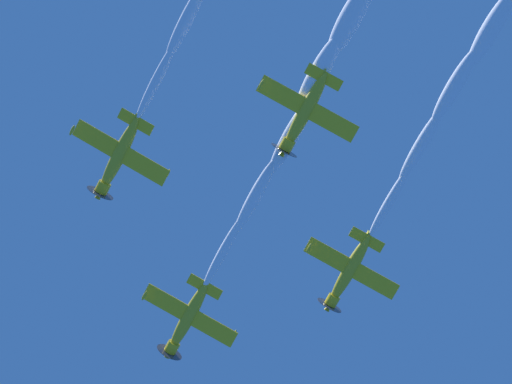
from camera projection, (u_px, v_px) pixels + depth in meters
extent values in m
ellipsoid|color=gold|center=(189.00, 317.00, 76.77)|extent=(6.42, 6.04, 1.31)
cylinder|color=yellow|center=(172.00, 347.00, 77.39)|extent=(1.64, 1.67, 1.33)
cone|color=yellow|center=(169.00, 354.00, 77.52)|extent=(1.01, 1.00, 0.63)
cylinder|color=#3F3F47|center=(169.00, 352.00, 77.49)|extent=(2.00, 2.19, 2.93)
cube|color=yellow|center=(190.00, 315.00, 76.55)|extent=(7.50, 7.99, 1.49)
ellipsoid|color=gold|center=(145.00, 296.00, 75.46)|extent=(0.95, 0.91, 0.31)
ellipsoid|color=gold|center=(234.00, 335.00, 77.64)|extent=(0.95, 0.91, 0.31)
cube|color=yellow|center=(205.00, 287.00, 76.22)|extent=(3.02, 3.16, 0.59)
cube|color=gold|center=(205.00, 284.00, 76.75)|extent=(1.12, 1.07, 1.25)
ellipsoid|color=#1E232D|center=(187.00, 318.00, 77.27)|extent=(1.84, 1.79, 0.83)
ellipsoid|color=gold|center=(120.00, 154.00, 73.53)|extent=(6.46, 6.09, 1.40)
cylinder|color=yellow|center=(103.00, 187.00, 74.14)|extent=(1.69, 1.72, 1.41)
cone|color=yellow|center=(99.00, 195.00, 74.27)|extent=(1.03, 1.02, 0.67)
cylinder|color=#3F3F47|center=(100.00, 193.00, 74.24)|extent=(2.10, 2.31, 3.09)
cube|color=yellow|center=(121.00, 153.00, 73.31)|extent=(7.43, 7.90, 2.20)
ellipsoid|color=gold|center=(72.00, 130.00, 71.89)|extent=(0.96, 0.92, 0.33)
ellipsoid|color=gold|center=(167.00, 174.00, 74.73)|extent=(0.96, 0.92, 0.33)
cube|color=yellow|center=(136.00, 122.00, 72.99)|extent=(2.99, 3.14, 0.84)
cube|color=gold|center=(136.00, 120.00, 73.50)|extent=(1.18, 1.13, 1.25)
ellipsoid|color=#1E232D|center=(118.00, 156.00, 74.02)|extent=(1.87, 1.82, 0.88)
ellipsoid|color=gold|center=(350.00, 270.00, 77.76)|extent=(6.41, 6.04, 1.42)
cylinder|color=yellow|center=(332.00, 300.00, 78.33)|extent=(1.63, 1.68, 1.35)
cone|color=yellow|center=(329.00, 307.00, 78.45)|extent=(1.00, 1.00, 0.64)
cylinder|color=#3F3F47|center=(329.00, 305.00, 78.42)|extent=(1.96, 2.21, 2.92)
cube|color=yellow|center=(352.00, 268.00, 77.54)|extent=(7.51, 7.99, 1.47)
ellipsoid|color=gold|center=(309.00, 248.00, 76.47)|extent=(0.95, 0.91, 0.32)
ellipsoid|color=gold|center=(393.00, 288.00, 78.61)|extent=(0.95, 0.91, 0.32)
cube|color=yellow|center=(367.00, 240.00, 77.27)|extent=(3.02, 3.16, 0.59)
cube|color=gold|center=(366.00, 237.00, 77.79)|extent=(1.10, 1.07, 1.27)
ellipsoid|color=#1E232D|center=(347.00, 271.00, 78.26)|extent=(1.83, 1.80, 0.85)
ellipsoid|color=gold|center=(306.00, 110.00, 72.01)|extent=(6.43, 6.06, 1.41)
cylinder|color=yellow|center=(287.00, 145.00, 72.70)|extent=(1.68, 1.68, 1.37)
cone|color=yellow|center=(283.00, 152.00, 72.84)|extent=(1.02, 1.00, 0.65)
cylinder|color=#3F3F47|center=(284.00, 150.00, 72.81)|extent=(2.07, 2.20, 2.99)
cube|color=yellow|center=(307.00, 109.00, 71.79)|extent=(7.48, 7.96, 1.76)
ellipsoid|color=gold|center=(261.00, 85.00, 70.59)|extent=(0.96, 0.91, 0.33)
ellipsoid|color=gold|center=(352.00, 132.00, 73.00)|extent=(0.96, 0.91, 0.33)
cube|color=yellow|center=(324.00, 77.00, 71.41)|extent=(3.01, 3.16, 0.69)
cube|color=gold|center=(323.00, 75.00, 71.93)|extent=(1.15, 1.08, 1.26)
ellipsoid|color=#1E232D|center=(303.00, 113.00, 72.52)|extent=(1.86, 1.80, 0.87)
ellipsoid|color=white|center=(223.00, 252.00, 75.48)|extent=(6.40, 5.97, 0.99)
ellipsoid|color=white|center=(255.00, 196.00, 74.36)|extent=(6.58, 6.17, 1.26)
ellipsoid|color=white|center=(290.00, 137.00, 73.41)|extent=(6.76, 6.37, 1.53)
ellipsoid|color=white|center=(318.00, 74.00, 72.26)|extent=(6.95, 6.57, 1.80)
ellipsoid|color=white|center=(351.00, 17.00, 71.44)|extent=(7.13, 6.77, 2.06)
ellipsoid|color=white|center=(156.00, 82.00, 72.34)|extent=(6.40, 5.97, 0.99)
ellipsoid|color=white|center=(186.00, 20.00, 71.29)|extent=(6.58, 6.17, 1.26)
ellipsoid|color=white|center=(390.00, 201.00, 76.59)|extent=(6.40, 5.97, 0.99)
ellipsoid|color=white|center=(421.00, 145.00, 75.51)|extent=(6.58, 6.17, 1.26)
ellipsoid|color=white|center=(454.00, 86.00, 74.18)|extent=(6.76, 6.37, 1.53)
ellipsoid|color=white|center=(491.00, 29.00, 73.18)|extent=(6.95, 6.57, 1.80)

